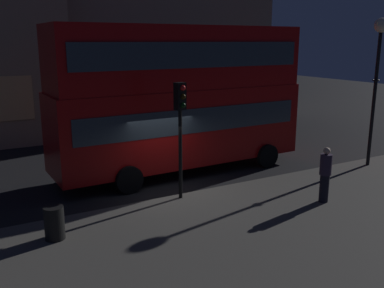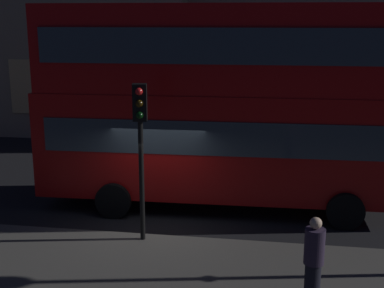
{
  "view_description": "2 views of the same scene",
  "coord_description": "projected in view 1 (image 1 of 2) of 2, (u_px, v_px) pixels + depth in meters",
  "views": [
    {
      "loc": [
        -6.16,
        -12.83,
        5.13
      ],
      "look_at": [
        1.36,
        0.69,
        1.39
      ],
      "focal_mm": 40.02,
      "sensor_mm": 36.0,
      "label": 1
    },
    {
      "loc": [
        2.96,
        -12.58,
        5.37
      ],
      "look_at": [
        0.78,
        1.18,
        1.97
      ],
      "focal_mm": 49.27,
      "sensor_mm": 36.0,
      "label": 2
    }
  ],
  "objects": [
    {
      "name": "sidewalk_slab",
      "position": [
        241.0,
        239.0,
        11.24
      ],
      "size": [
        44.0,
        7.3,
        0.12
      ],
      "primitive_type": "cube",
      "color": "#4C4944",
      "rests_on": "ground"
    },
    {
      "name": "traffic_light_near_kerb",
      "position": [
        180.0,
        116.0,
        13.38
      ],
      "size": [
        0.36,
        0.38,
        3.76
      ],
      "rotation": [
        0.0,
        0.0,
        0.17
      ],
      "color": "black",
      "rests_on": "sidewalk_slab"
    },
    {
      "name": "litter_bin",
      "position": [
        54.0,
        223.0,
        11.02
      ],
      "size": [
        0.51,
        0.51,
        0.88
      ],
      "primitive_type": "cylinder",
      "color": "black",
      "rests_on": "sidewalk_slab"
    },
    {
      "name": "pedestrian",
      "position": [
        325.0,
        174.0,
        13.47
      ],
      "size": [
        0.37,
        0.37,
        1.78
      ],
      "rotation": [
        0.0,
        0.0,
        2.36
      ],
      "color": "black",
      "rests_on": "sidewalk_slab"
    },
    {
      "name": "street_lamp",
      "position": [
        379.0,
        54.0,
        16.7
      ],
      "size": [
        0.56,
        0.56,
        5.87
      ],
      "color": "black",
      "rests_on": "sidewalk_slab"
    },
    {
      "name": "ground_plane",
      "position": [
        168.0,
        191.0,
        15.01
      ],
      "size": [
        80.0,
        80.0,
        0.0
      ],
      "primitive_type": "plane",
      "color": "black"
    },
    {
      "name": "double_decker_bus",
      "position": [
        180.0,
        94.0,
        16.5
      ],
      "size": [
        10.15,
        3.05,
        5.68
      ],
      "rotation": [
        0.0,
        0.0,
        0.03
      ],
      "color": "#9E0C0C",
      "rests_on": "ground"
    }
  ]
}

